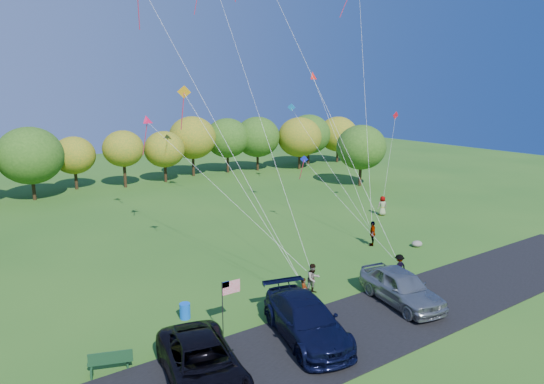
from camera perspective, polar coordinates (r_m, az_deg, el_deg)
The scene contains 17 objects.
ground at distance 29.30m, azimuth 6.91°, elevation -11.77°, with size 140.00×140.00×0.00m, color #255719.
asphalt_lane at distance 26.72m, azimuth 12.76°, elevation -14.41°, with size 44.00×6.00×0.06m, color black.
treeline at distance 59.52m, azimuth -16.94°, elevation 4.91°, with size 77.49×27.58×8.63m.
minivan_dark at distance 21.03m, azimuth -8.20°, elevation -19.29°, with size 2.89×6.27×1.74m, color black.
minivan_navy at distance 23.98m, azimuth 4.04°, elevation -14.77°, with size 2.64×6.50×1.89m, color black.
minivan_silver at distance 28.33m, azimuth 14.96°, elevation -10.73°, with size 2.27×5.65×1.93m, color gray.
flyer_a at distance 27.61m, azimuth 3.77°, elevation -11.53°, with size 0.56×0.36×1.52m, color #4C4C59.
flyer_b at distance 28.89m, azimuth 4.86°, elevation -10.13°, with size 0.88×0.69×1.82m, color #4C4C59.
flyer_c at distance 31.77m, azimuth 14.72°, elevation -8.54°, with size 1.07×0.61×1.65m, color #4C4C59.
flyer_d at distance 37.83m, azimuth 11.74°, elevation -4.79°, with size 1.12×0.47×1.92m, color #4C4C59.
flyer_e at distance 46.83m, azimuth 12.86°, elevation -1.59°, with size 0.90×0.58×1.84m, color #4C4C59.
park_bench at distance 22.76m, azimuth -18.50°, elevation -18.35°, with size 1.75×0.90×1.01m.
trash_barrel at distance 26.49m, azimuth -10.21°, elevation -13.61°, with size 0.56×0.56×0.84m, color blue.
flag_assembly at distance 24.05m, azimuth -5.21°, elevation -11.81°, with size 1.02×0.66×2.77m.
boulder_near at distance 32.12m, azimuth 12.76°, elevation -9.21°, with size 1.18×0.93×0.59m, color gray.
boulder_far at distance 38.61m, azimuth 16.69°, elevation -5.85°, with size 0.87×0.72×0.45m, color slate.
kites_aloft at distance 40.20m, azimuth -3.11°, elevation 21.41°, with size 24.66×12.11×18.63m.
Camera 1 is at (-17.87, -19.93, 11.90)m, focal length 32.00 mm.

